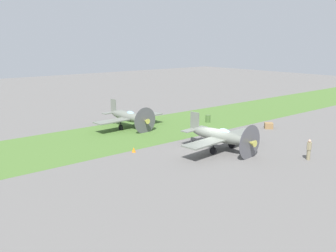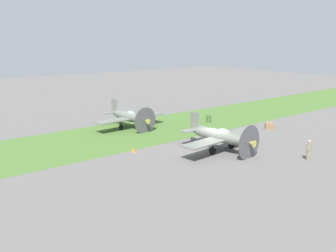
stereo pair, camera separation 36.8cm
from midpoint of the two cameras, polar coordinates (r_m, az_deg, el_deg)
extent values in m
plane|color=#605E5B|center=(33.26, 6.17, -3.77)|extent=(160.00, 160.00, 0.00)
cube|color=#476B2D|center=(40.46, -3.75, -0.66)|extent=(120.00, 11.00, 0.01)
ellipsoid|color=slate|center=(33.01, 7.63, -1.49)|extent=(1.72, 6.46, 1.16)
cube|color=slate|center=(32.82, 8.14, -1.84)|extent=(9.12, 2.38, 0.13)
cube|color=slate|center=(34.62, 3.89, 0.72)|extent=(0.18, 1.04, 1.78)
cube|color=slate|center=(34.79, 3.87, -0.49)|extent=(3.07, 1.10, 0.09)
cone|color=#B7B24C|center=(31.10, 12.60, -2.60)|extent=(0.66, 0.71, 0.60)
cylinder|color=#4C4C51|center=(31.20, 12.32, -2.54)|extent=(3.00, 0.30, 3.00)
ellipsoid|color=#8CB2C6|center=(32.58, 8.43, -0.97)|extent=(0.77, 1.37, 0.66)
cylinder|color=black|center=(34.06, 9.62, -2.92)|extent=(0.26, 0.65, 0.64)
cylinder|color=black|center=(33.94, 9.65, -2.18)|extent=(0.11, 0.11, 0.90)
cylinder|color=black|center=(31.98, 6.73, -3.88)|extent=(0.26, 0.65, 0.64)
cylinder|color=black|center=(31.85, 6.75, -3.11)|extent=(0.11, 0.11, 0.90)
cylinder|color=black|center=(35.18, 3.72, -2.53)|extent=(0.14, 0.31, 0.30)
ellipsoid|color=slate|center=(41.61, -6.56, 1.50)|extent=(1.46, 6.17, 1.12)
cube|color=slate|center=(41.35, -6.26, 1.25)|extent=(8.71, 2.02, 0.13)
cube|color=slate|center=(43.70, -8.75, 3.07)|extent=(0.15, 0.99, 1.71)
cube|color=slate|center=(43.83, -8.72, 2.15)|extent=(2.92, 0.97, 0.09)
cone|color=#B7B24C|center=(39.06, -3.71, 0.80)|extent=(0.61, 0.66, 0.58)
cylinder|color=#4C4C51|center=(39.19, -3.87, 0.84)|extent=(2.88, 0.20, 2.88)
ellipsoid|color=#8CB2C6|center=(41.10, -6.13, 1.92)|extent=(0.70, 1.29, 0.63)
cylinder|color=black|center=(42.23, -4.74, 0.33)|extent=(0.23, 0.62, 0.61)
cylinder|color=black|center=(42.14, -4.75, 0.90)|extent=(0.11, 0.11, 0.86)
cylinder|color=black|center=(40.72, -7.63, -0.22)|extent=(0.23, 0.62, 0.61)
cylinder|color=black|center=(40.63, -7.64, 0.37)|extent=(0.11, 0.11, 0.86)
cylinder|color=black|center=(44.16, -8.73, 0.57)|extent=(0.12, 0.29, 0.29)
cylinder|color=#847A5B|center=(32.44, 20.76, -4.20)|extent=(0.30, 0.30, 0.88)
cylinder|color=#847A5B|center=(32.24, 20.87, -2.92)|extent=(0.38, 0.38, 0.62)
sphere|color=tan|center=(32.13, 20.93, -2.19)|extent=(0.23, 0.23, 0.23)
cylinder|color=#847A5B|center=(32.01, 20.64, -3.01)|extent=(0.11, 0.11, 0.59)
cylinder|color=#847A5B|center=(32.46, 21.09, -2.83)|extent=(0.11, 0.11, 0.59)
cylinder|color=#476633|center=(44.49, 6.01, 1.15)|extent=(0.60, 0.60, 0.90)
cube|color=olive|center=(42.67, 15.20, 0.06)|extent=(1.27, 1.27, 0.64)
cone|color=orange|center=(32.58, -5.68, -3.72)|extent=(0.36, 0.36, 0.44)
camera|label=1|loc=(0.18, -90.28, -0.07)|focal=39.07mm
camera|label=2|loc=(0.18, 89.72, 0.07)|focal=39.07mm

